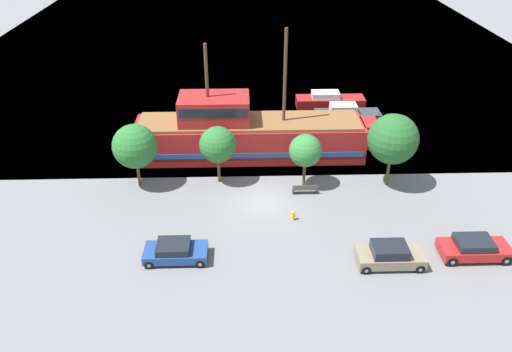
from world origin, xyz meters
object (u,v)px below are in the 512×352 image
parked_car_curb_front (474,248)px  moored_boat_dockside (329,101)px  bench_promenade_east (305,189)px  pirate_ship (246,134)px  moored_boat_outer (346,114)px  parked_car_curb_mid (175,251)px  fire_hydrant (293,215)px  parked_car_curb_rear (390,255)px

parked_car_curb_front → moored_boat_dockside: bearing=101.9°
parked_car_curb_front → bench_promenade_east: 12.86m
pirate_ship → parked_car_curb_front: size_ratio=4.77×
moored_boat_dockside → moored_boat_outer: size_ratio=1.10×
parked_car_curb_front → parked_car_curb_mid: 19.35m
parked_car_curb_front → fire_hydrant: size_ratio=5.84×
fire_hydrant → pirate_ship: bearing=107.7°
pirate_ship → parked_car_curb_mid: (-4.77, -14.36, -1.45)m
moored_boat_dockside → fire_hydrant: bearing=-105.7°
pirate_ship → bench_promenade_east: size_ratio=10.94×
fire_hydrant → bench_promenade_east: 3.69m
pirate_ship → moored_boat_outer: size_ratio=3.19×
moored_boat_outer → parked_car_curb_front: bearing=-79.5°
parked_car_curb_front → parked_car_curb_rear: size_ratio=1.05×
parked_car_curb_mid → fire_hydrant: 9.04m
parked_car_curb_front → bench_promenade_east: parked_car_curb_front is taller
parked_car_curb_mid → parked_car_curb_rear: size_ratio=0.96×
moored_boat_outer → parked_car_curb_front: 22.69m
moored_boat_outer → moored_boat_dockside: bearing=110.7°
parked_car_curb_front → bench_promenade_east: (-10.08, 7.97, -0.26)m
parked_car_curb_mid → fire_hydrant: size_ratio=5.32×
moored_boat_dockside → bench_promenade_east: size_ratio=3.79×
parked_car_curb_rear → moored_boat_dockside: bearing=89.4°
pirate_ship → moored_boat_outer: pirate_ship is taller
pirate_ship → moored_boat_dockside: size_ratio=2.89×
parked_car_curb_front → parked_car_curb_mid: parked_car_curb_front is taller
moored_boat_outer → parked_car_curb_rear: bearing=-93.8°
pirate_ship → moored_boat_outer: (10.45, 7.61, -1.48)m
pirate_ship → bench_promenade_east: pirate_ship is taller
parked_car_curb_rear → moored_boat_outer: bearing=86.2°
pirate_ship → moored_boat_dockside: bearing=50.0°
parked_car_curb_front → fire_hydrant: 12.19m
parked_car_curb_front → fire_hydrant: (-11.33, 4.50, -0.30)m
pirate_ship → parked_car_curb_mid: 15.20m
fire_hydrant → bench_promenade_east: bench_promenade_east is taller
parked_car_curb_rear → bench_promenade_east: size_ratio=2.18×
fire_hydrant → moored_boat_dockside: bearing=74.3°
pirate_ship → parked_car_curb_front: (14.59, -14.70, -1.38)m
pirate_ship → moored_boat_outer: 13.01m
moored_boat_dockside → parked_car_curb_mid: size_ratio=1.81×
parked_car_curb_rear → fire_hydrant: (-5.66, 5.12, -0.33)m
pirate_ship → moored_boat_dockside: pirate_ship is taller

